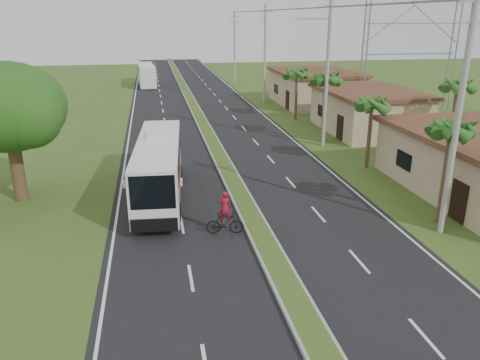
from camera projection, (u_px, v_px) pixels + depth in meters
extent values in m
plane|color=#38551F|center=(278.00, 270.00, 18.82)|extent=(180.00, 180.00, 0.00)
cube|color=black|center=(213.00, 144.00, 37.38)|extent=(14.00, 160.00, 0.02)
cube|color=gray|center=(213.00, 143.00, 37.35)|extent=(1.20, 160.00, 0.17)
cube|color=#38551F|center=(213.00, 142.00, 37.32)|extent=(0.95, 160.00, 0.02)
cube|color=silver|center=(127.00, 148.00, 36.21)|extent=(0.12, 160.00, 0.01)
cube|color=silver|center=(293.00, 140.00, 38.55)|extent=(0.12, 160.00, 0.01)
cube|color=tan|center=(367.00, 113.00, 41.12)|extent=(7.00, 10.00, 3.35)
cube|color=#50261C|center=(369.00, 92.00, 40.52)|extent=(7.60, 10.60, 0.32)
cube|color=tan|center=(315.00, 89.00, 54.09)|extent=(8.00, 11.00, 3.50)
cube|color=#50261C|center=(315.00, 72.00, 53.46)|extent=(8.60, 11.60, 0.32)
cylinder|color=#473321|center=(445.00, 174.00, 22.35)|extent=(0.26, 0.26, 5.00)
cylinder|color=#473321|center=(369.00, 134.00, 30.84)|extent=(0.26, 0.26, 4.60)
cylinder|color=#473321|center=(324.00, 109.00, 37.09)|extent=(0.26, 0.26, 5.40)
cylinder|color=#473321|center=(296.00, 95.00, 45.63)|extent=(0.26, 0.26, 4.80)
cylinder|color=#473321|center=(453.00, 116.00, 34.93)|extent=(0.26, 0.26, 5.20)
cylinder|color=#473321|center=(17.00, 166.00, 25.35)|extent=(0.70, 0.70, 4.00)
ellipsoid|color=#184613|center=(7.00, 107.00, 24.30)|extent=(6.00, 6.00, 4.68)
sphere|color=#184613|center=(28.00, 116.00, 23.68)|extent=(3.40, 3.40, 3.40)
cylinder|color=gray|center=(458.00, 117.00, 20.35)|extent=(0.28, 0.28, 11.00)
cube|color=gray|center=(476.00, 2.00, 18.80)|extent=(1.60, 0.12, 0.12)
cube|color=gray|center=(473.00, 23.00, 19.06)|extent=(1.20, 0.10, 0.10)
cylinder|color=gray|center=(327.00, 68.00, 35.03)|extent=(0.28, 0.28, 12.00)
cube|color=gray|center=(331.00, 6.00, 33.58)|extent=(1.20, 0.10, 0.10)
cube|color=gray|center=(314.00, 19.00, 33.66)|extent=(2.40, 0.10, 0.10)
cylinder|color=gray|center=(265.00, 55.00, 53.75)|extent=(0.28, 0.28, 11.00)
cube|color=gray|center=(266.00, 12.00, 52.20)|extent=(1.60, 0.12, 0.12)
cube|color=gray|center=(265.00, 19.00, 52.46)|extent=(1.20, 0.10, 0.10)
cylinder|color=gray|center=(235.00, 47.00, 72.39)|extent=(0.28, 0.28, 10.50)
cube|color=gray|center=(235.00, 16.00, 70.92)|extent=(1.60, 0.12, 0.12)
cube|color=gray|center=(235.00, 22.00, 71.19)|extent=(1.20, 0.10, 0.10)
cylinder|color=gray|center=(366.00, 55.00, 47.18)|extent=(0.18, 0.18, 12.00)
cylinder|color=gray|center=(456.00, 54.00, 48.92)|extent=(0.18, 0.18, 12.00)
cylinder|color=gray|center=(362.00, 54.00, 48.11)|extent=(0.18, 0.18, 12.00)
cylinder|color=gray|center=(450.00, 53.00, 49.85)|extent=(0.18, 0.18, 12.00)
cube|color=gray|center=(409.00, 54.00, 48.51)|extent=(10.00, 0.14, 0.14)
cube|color=gray|center=(413.00, 23.00, 47.52)|extent=(10.00, 0.14, 0.14)
cube|color=silver|center=(159.00, 166.00, 25.88)|extent=(3.03, 10.93, 2.83)
cube|color=black|center=(159.00, 152.00, 26.18)|extent=(2.92, 8.78, 1.13)
cube|color=black|center=(152.00, 192.00, 20.72)|extent=(2.03, 0.29, 1.59)
cube|color=#B12A0E|center=(159.00, 182.00, 25.05)|extent=(2.63, 4.83, 0.49)
cube|color=yellow|center=(160.00, 178.00, 26.39)|extent=(2.49, 2.86, 0.22)
cube|color=silver|center=(158.00, 134.00, 26.38)|extent=(1.41, 2.25, 0.25)
cylinder|color=black|center=(136.00, 214.00, 23.01)|extent=(0.36, 0.95, 0.94)
cylinder|color=black|center=(178.00, 212.00, 23.22)|extent=(0.36, 0.95, 0.94)
cylinder|color=black|center=(146.00, 173.00, 28.91)|extent=(0.36, 0.95, 0.94)
cylinder|color=black|center=(179.00, 172.00, 29.13)|extent=(0.36, 0.95, 0.94)
cube|color=white|center=(146.00, 75.00, 69.27)|extent=(2.79, 10.34, 2.85)
cube|color=black|center=(146.00, 68.00, 69.40)|extent=(2.69, 7.68, 0.97)
cube|color=orange|center=(147.00, 79.00, 68.64)|extent=(2.54, 5.01, 0.31)
cylinder|color=black|center=(141.00, 86.00, 65.55)|extent=(0.31, 0.87, 0.85)
cylinder|color=black|center=(156.00, 86.00, 65.99)|extent=(0.31, 0.87, 0.85)
cylinder|color=black|center=(139.00, 79.00, 72.89)|extent=(0.31, 0.87, 0.85)
cylinder|color=black|center=(152.00, 79.00, 73.33)|extent=(0.31, 0.87, 0.85)
imported|color=black|center=(225.00, 223.00, 21.77)|extent=(1.82, 0.75, 1.06)
imported|color=maroon|center=(225.00, 207.00, 21.50)|extent=(0.63, 0.46, 1.58)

